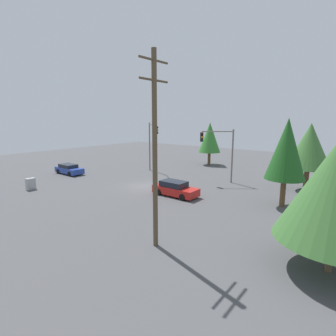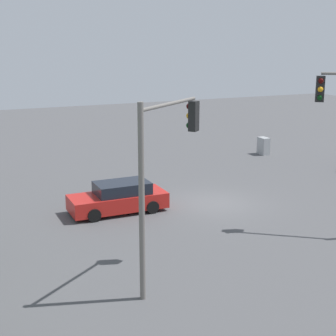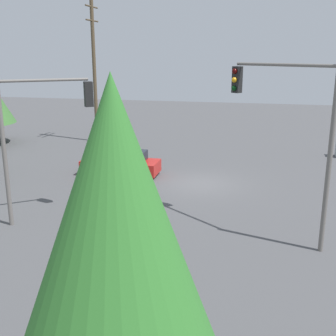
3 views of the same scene
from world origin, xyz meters
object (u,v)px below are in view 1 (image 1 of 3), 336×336
at_px(sedan_red, 175,189).
at_px(electrical_cabinet, 31,184).
at_px(traffic_signal_main, 220,147).
at_px(sedan_blue, 69,169).
at_px(traffic_signal_cross, 152,139).

bearing_deg(sedan_red, electrical_cabinet, -60.18).
bearing_deg(traffic_signal_main, sedan_blue, -13.54).
height_order(sedan_blue, electrical_cabinet, sedan_blue).
bearing_deg(sedan_red, sedan_blue, -87.54).
bearing_deg(traffic_signal_main, electrical_cabinet, 9.00).
bearing_deg(traffic_signal_main, sedan_red, 45.63).
xyz_separation_m(sedan_red, traffic_signal_main, (-7.34, 0.88, 3.55)).
bearing_deg(sedan_red, traffic_signal_main, 173.14).
bearing_deg(traffic_signal_main, traffic_signal_cross, -34.72).
xyz_separation_m(traffic_signal_main, traffic_signal_cross, (0.48, -9.89, 0.46)).
relative_size(traffic_signal_main, electrical_cabinet, 5.15).
relative_size(sedan_red, traffic_signal_cross, 0.66).
distance_m(sedan_red, traffic_signal_main, 8.20).
distance_m(sedan_blue, traffic_signal_cross, 11.95).
distance_m(traffic_signal_cross, electrical_cabinet, 15.65).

